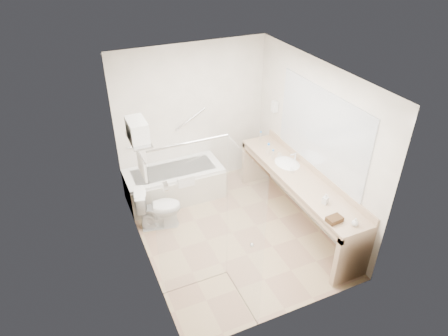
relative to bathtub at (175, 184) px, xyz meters
name	(u,v)px	position (x,y,z in m)	size (l,w,h in m)	color
floor	(232,233)	(0.50, -1.24, -0.28)	(3.20, 3.20, 0.00)	tan
ceiling	(234,74)	(0.50, -1.24, 2.22)	(2.60, 3.20, 0.10)	silver
wall_back	(193,118)	(0.50, 0.36, 0.97)	(2.60, 0.10, 2.50)	silver
wall_front	(297,236)	(0.50, -2.84, 0.97)	(2.60, 0.10, 2.50)	silver
wall_left	(139,185)	(-0.80, -1.24, 0.97)	(0.10, 3.20, 2.50)	silver
wall_right	(313,145)	(1.80, -1.24, 0.97)	(0.10, 3.20, 2.50)	silver
bathtub	(175,184)	(0.00, 0.00, 0.00)	(1.60, 0.73, 0.59)	white
grab_bar_short	(139,145)	(-0.45, 0.32, 0.67)	(0.03, 0.03, 0.40)	silver
grab_bar_long	(191,119)	(0.45, 0.32, 0.97)	(0.03, 0.03, 0.60)	silver
shower_enclosure	(217,227)	(-0.13, -2.16, 0.79)	(0.96, 0.91, 2.11)	silver
towel_shelf	(138,136)	(-0.67, -0.89, 1.48)	(0.24, 0.55, 0.81)	silver
vanity_counter	(298,188)	(1.52, -1.39, 0.36)	(0.55, 2.70, 0.95)	tan
sink	(287,165)	(1.55, -0.99, 0.54)	(0.40, 0.52, 0.14)	white
faucet	(296,157)	(1.70, -0.99, 0.65)	(0.03, 0.03, 0.14)	silver
mirror	(321,131)	(1.79, -1.39, 1.27)	(0.02, 2.00, 1.20)	silver
hairdryer_unit	(275,106)	(1.75, -0.19, 1.17)	(0.08, 0.10, 0.18)	silver
toilet	(159,208)	(-0.45, -0.62, 0.06)	(0.38, 0.69, 0.67)	white
amenity_basket	(334,219)	(1.35, -2.44, 0.61)	(0.20, 0.13, 0.07)	#4E331B
soap_bottle_a	(325,201)	(1.47, -2.08, 0.61)	(0.07, 0.15, 0.07)	silver
soap_bottle_b	(355,223)	(1.54, -2.60, 0.62)	(0.09, 0.11, 0.09)	silver
water_bottle_left	(268,150)	(1.40, -0.65, 0.67)	(0.07, 0.07, 0.21)	silver
water_bottle_mid	(261,136)	(1.53, -0.15, 0.65)	(0.05, 0.05, 0.17)	silver
water_bottle_right	(273,155)	(1.41, -0.79, 0.65)	(0.05, 0.05, 0.17)	silver
drinking_glass_near	(279,156)	(1.51, -0.82, 0.62)	(0.07, 0.07, 0.09)	silver
drinking_glass_far	(292,170)	(1.48, -1.25, 0.61)	(0.06, 0.06, 0.08)	silver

